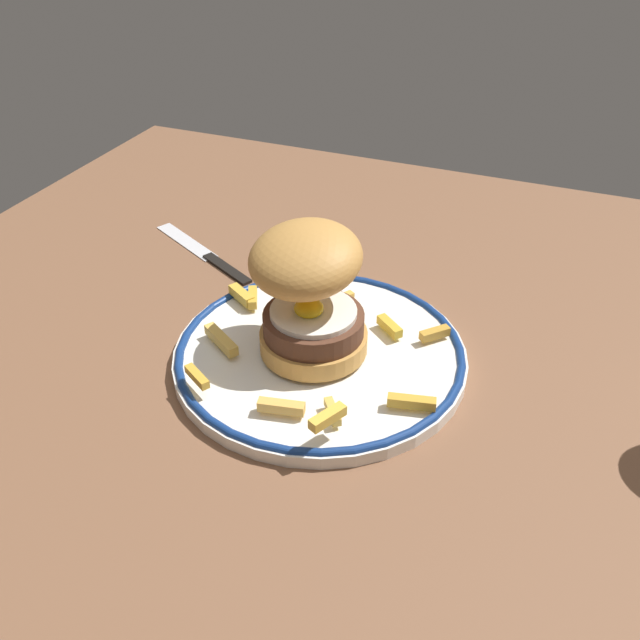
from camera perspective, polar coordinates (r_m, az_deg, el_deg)
ground_plane at (r=63.71cm, az=5.19°, el=-5.64°), size 110.66×94.35×4.00cm
dinner_plate at (r=62.82cm, az=0.00°, el=-2.80°), size 26.81×26.81×1.60cm
burger at (r=59.77cm, az=-0.85°, el=2.61°), size 12.03×12.63×11.79cm
fries_pile at (r=61.00cm, az=-1.31°, el=-2.48°), size 23.90×21.13×2.65cm
knife at (r=79.82cm, az=-9.21°, el=5.28°), size 16.70×9.56×0.70cm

